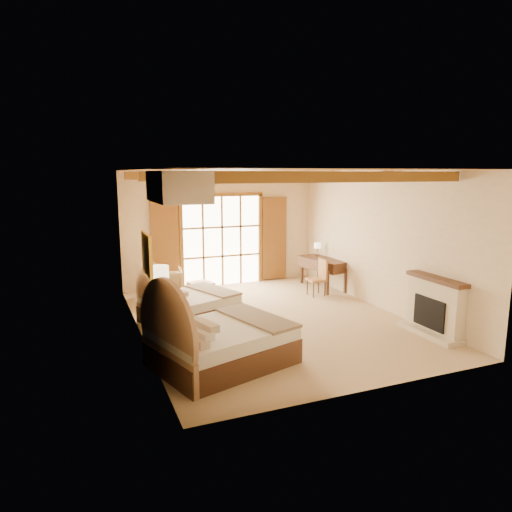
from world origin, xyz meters
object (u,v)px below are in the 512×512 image
armchair (165,284)px  nightstand (164,337)px  desk (323,272)px  bed_far (184,304)px  bed_near (213,341)px

armchair → nightstand: bearing=86.9°
nightstand → desk: 5.82m
bed_far → desk: size_ratio=1.41×
nightstand → desk: desk is taller
nightstand → armchair: bearing=60.2°
bed_far → armchair: bed_far is taller
bed_near → nightstand: 1.03m
nightstand → desk: (4.96, 3.05, 0.13)m
bed_near → armchair: bed_near is taller
armchair → bed_far: bearing=99.2°
bed_far → armchair: bearing=69.9°
bed_near → armchair: 4.34m
bed_near → desk: 5.76m
bed_near → bed_far: bed_near is taller
nightstand → armchair: armchair is taller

